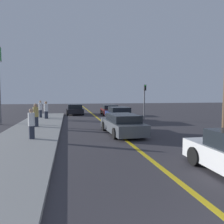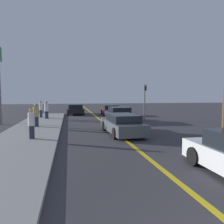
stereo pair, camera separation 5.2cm
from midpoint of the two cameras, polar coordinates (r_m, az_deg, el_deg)
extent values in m
cube|color=gold|center=(19.90, -2.41, -2.54)|extent=(0.20, 60.00, 0.01)
cube|color=gray|center=(15.09, -19.88, -4.79)|extent=(3.47, 26.41, 0.15)
cylinder|color=black|center=(8.20, 20.81, -10.76)|extent=(0.23, 0.65, 0.64)
cube|color=#4C5156|center=(13.70, 2.71, -3.67)|extent=(1.97, 4.87, 0.64)
cube|color=black|center=(13.40, 2.97, -1.52)|extent=(1.66, 2.71, 0.44)
cylinder|color=black|center=(14.95, -1.98, -3.67)|extent=(0.25, 0.64, 0.63)
cylinder|color=black|center=(15.38, 4.13, -3.45)|extent=(0.25, 0.64, 0.63)
cylinder|color=black|center=(12.09, 0.89, -5.61)|extent=(0.25, 0.64, 0.63)
cylinder|color=black|center=(12.61, 8.29, -5.24)|extent=(0.25, 0.64, 0.63)
cube|color=navy|center=(20.16, 1.85, -0.99)|extent=(1.88, 4.34, 0.68)
cube|color=black|center=(19.91, 2.00, 0.62)|extent=(1.65, 2.39, 0.48)
cylinder|color=black|center=(21.32, -1.26, -1.23)|extent=(0.22, 0.62, 0.62)
cylinder|color=black|center=(21.69, 3.35, -1.14)|extent=(0.22, 0.62, 0.62)
cylinder|color=black|center=(18.70, 0.11, -2.04)|extent=(0.22, 0.62, 0.62)
cylinder|color=black|center=(19.11, 5.32, -1.92)|extent=(0.22, 0.62, 0.62)
cube|color=maroon|center=(26.51, -0.45, 0.23)|extent=(2.00, 4.17, 0.57)
cube|color=black|center=(26.28, -0.37, 1.33)|extent=(1.71, 2.32, 0.47)
cylinder|color=black|center=(27.67, -2.63, 0.11)|extent=(0.25, 0.66, 0.66)
cylinder|color=black|center=(27.91, 0.95, 0.16)|extent=(0.25, 0.66, 0.66)
cylinder|color=black|center=(25.15, -2.00, -0.32)|extent=(0.25, 0.66, 0.66)
cylinder|color=black|center=(25.42, 1.93, -0.27)|extent=(0.25, 0.66, 0.66)
cube|color=black|center=(27.76, -9.53, 0.36)|extent=(1.99, 4.20, 0.58)
cube|color=black|center=(27.52, -9.53, 1.47)|extent=(1.72, 2.33, 0.52)
cylinder|color=black|center=(29.02, -11.43, 0.22)|extent=(0.24, 0.65, 0.64)
cylinder|color=black|center=(29.11, -7.90, 0.28)|extent=(0.24, 0.65, 0.64)
cylinder|color=black|center=(26.45, -11.32, -0.18)|extent=(0.24, 0.65, 0.64)
cylinder|color=black|center=(26.55, -7.45, -0.12)|extent=(0.24, 0.65, 0.64)
cylinder|color=#282D3D|center=(12.19, -20.12, -4.98)|extent=(0.29, 0.29, 0.68)
cylinder|color=silver|center=(12.10, -20.21, -1.79)|extent=(0.34, 0.34, 0.68)
sphere|color=tan|center=(12.07, -20.27, 0.34)|extent=(0.22, 0.22, 0.22)
cylinder|color=#282D3D|center=(16.73, -19.11, -2.40)|extent=(0.34, 0.34, 0.71)
cylinder|color=tan|center=(16.66, -19.17, 0.02)|extent=(0.40, 0.40, 0.71)
sphere|color=tan|center=(16.63, -19.21, 1.68)|extent=(0.26, 0.26, 0.26)
cylinder|color=#282D3D|center=(22.10, -16.66, -0.73)|extent=(0.34, 0.34, 0.71)
cylinder|color=silver|center=(22.04, -16.70, 1.11)|extent=(0.40, 0.40, 0.71)
sphere|color=tan|center=(22.02, -16.73, 2.37)|extent=(0.26, 0.26, 0.26)
cylinder|color=#282D3D|center=(23.38, -18.01, -0.43)|extent=(0.29, 0.29, 0.75)
cylinder|color=silver|center=(23.33, -18.05, 1.40)|extent=(0.34, 0.34, 0.75)
sphere|color=tan|center=(23.31, -18.08, 2.59)|extent=(0.22, 0.22, 0.22)
cylinder|color=slate|center=(21.12, 8.57, 2.44)|extent=(0.12, 0.12, 3.40)
cube|color=black|center=(20.95, 8.78, 6.31)|extent=(0.18, 0.18, 0.55)
sphere|color=green|center=(20.87, 8.87, 6.77)|extent=(0.14, 0.14, 0.14)
cylinder|color=slate|center=(20.03, -27.23, 4.52)|extent=(0.20, 0.20, 5.24)
camera|label=1|loc=(0.03, -89.89, 0.01)|focal=35.00mm
camera|label=2|loc=(0.03, 90.11, -0.01)|focal=35.00mm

